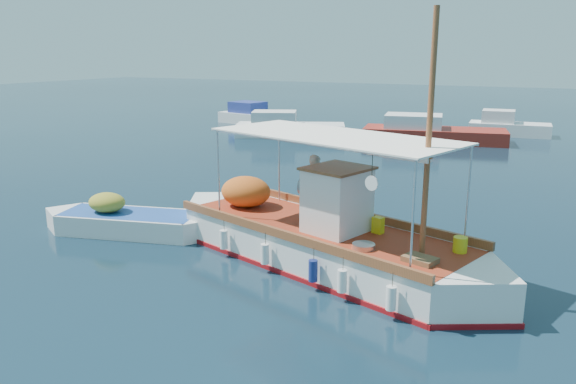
% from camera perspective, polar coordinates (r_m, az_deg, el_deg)
% --- Properties ---
extents(ground, '(160.00, 160.00, 0.00)m').
position_cam_1_polar(ground, '(14.54, 4.48, -7.26)').
color(ground, black).
rests_on(ground, ground).
extents(fishing_caique, '(10.00, 4.96, 6.38)m').
position_cam_1_polar(fishing_caique, '(14.50, 3.13, -4.95)').
color(fishing_caique, white).
rests_on(fishing_caique, ground).
extents(dinghy, '(5.42, 2.55, 1.37)m').
position_cam_1_polar(dinghy, '(17.47, -15.93, -3.09)').
color(dinghy, white).
rests_on(dinghy, ground).
extents(bg_boat_nw, '(7.23, 4.91, 1.80)m').
position_cam_1_polar(bg_boat_nw, '(36.02, -0.11, 6.45)').
color(bg_boat_nw, silver).
rests_on(bg_boat_nw, ground).
extents(bg_boat_n, '(8.69, 4.38, 1.80)m').
position_cam_1_polar(bg_boat_n, '(34.99, 14.17, 5.80)').
color(bg_boat_n, maroon).
rests_on(bg_boat_n, ground).
extents(bg_boat_far_w, '(6.18, 3.41, 1.80)m').
position_cam_1_polar(bg_boat_far_w, '(42.56, -3.40, 7.61)').
color(bg_boat_far_w, silver).
rests_on(bg_boat_far_w, ground).
extents(bg_boat_far_n, '(5.07, 2.37, 1.80)m').
position_cam_1_polar(bg_boat_far_n, '(39.17, 21.35, 6.11)').
color(bg_boat_far_n, silver).
rests_on(bg_boat_far_n, ground).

